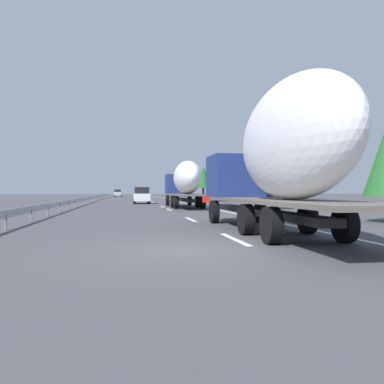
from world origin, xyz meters
name	(u,v)px	position (x,y,z in m)	size (l,w,h in m)	color
ground_plane	(139,203)	(40.00, 0.00, 0.00)	(260.00, 260.00, 0.00)	#424247
lane_stripe_0	(234,239)	(2.00, -1.80, 0.00)	(3.20, 0.20, 0.01)	white
lane_stripe_1	(191,219)	(10.53, -1.80, 0.00)	(3.20, 0.20, 0.01)	white
lane_stripe_2	(169,209)	(21.51, -1.80, 0.00)	(3.20, 0.20, 0.01)	white
lane_stripe_3	(163,207)	(27.20, -1.80, 0.00)	(3.20, 0.20, 0.01)	white
lane_stripe_4	(153,202)	(41.83, -1.80, 0.00)	(3.20, 0.20, 0.01)	white
lane_stripe_5	(149,200)	(51.39, -1.80, 0.00)	(3.20, 0.20, 0.01)	white
lane_stripe_6	(148,200)	(52.76, -1.80, 0.00)	(3.20, 0.20, 0.01)	white
edge_line_right	(178,201)	(45.00, -5.50, 0.00)	(110.00, 0.20, 0.01)	white
truck_lead	(185,181)	(25.09, -3.60, 2.31)	(13.08, 2.55, 4.02)	navy
truck_trailing	(279,153)	(2.89, -3.60, 2.76)	(13.75, 2.55, 4.97)	navy
car_silver_hatch	(118,193)	(93.08, 3.81, 0.90)	(4.58, 1.88, 1.76)	#ADB2B7
car_white_van	(142,195)	(36.23, -0.18, 0.94)	(4.19, 1.85, 1.88)	white
road_sign	(183,186)	(49.15, -6.70, 2.19)	(0.10, 0.90, 3.17)	gray
tree_1	(203,177)	(61.88, -12.25, 3.96)	(2.81, 2.81, 6.00)	#472D19
tree_2	(223,176)	(46.51, -12.18, 3.57)	(3.36, 3.36, 5.56)	#472D19
tree_3	(273,159)	(20.77, -10.07, 4.01)	(2.44, 2.44, 6.54)	#472D19
tree_4	(185,182)	(88.95, -12.69, 3.75)	(3.89, 3.89, 6.22)	#472D19
tree_5	(220,174)	(44.80, -11.33, 3.78)	(3.93, 3.93, 5.67)	#472D19
guardrail_median	(91,198)	(43.00, 6.00, 0.58)	(94.00, 0.10, 0.76)	#9EA0A5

